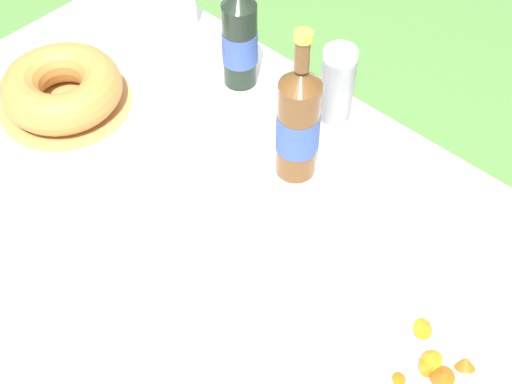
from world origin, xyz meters
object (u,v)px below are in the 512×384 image
object	(u,v)px
cider_bottle_amber	(298,123)
juice_bottle_red	(240,38)
snack_plate_near	(426,365)
cup_stack	(337,87)
bundt_cake	(62,89)

from	to	relation	value
cider_bottle_amber	juice_bottle_red	bearing A→B (deg)	155.72
cider_bottle_amber	juice_bottle_red	world-z (taller)	cider_bottle_amber
snack_plate_near	juice_bottle_red	bearing A→B (deg)	156.35
cup_stack	snack_plate_near	size ratio (longest dim) A/B	0.80
cup_stack	snack_plate_near	distance (m)	0.61
cider_bottle_amber	snack_plate_near	world-z (taller)	cider_bottle_amber
cup_stack	juice_bottle_red	bearing A→B (deg)	-169.04
juice_bottle_red	snack_plate_near	size ratio (longest dim) A/B	1.37
cup_stack	juice_bottle_red	world-z (taller)	juice_bottle_red
cup_stack	cider_bottle_amber	distance (m)	0.18
bundt_cake	cup_stack	xyz separation A→B (m)	(0.47, 0.37, 0.05)
bundt_cake	cup_stack	bearing A→B (deg)	38.39
bundt_cake	cider_bottle_amber	xyz separation A→B (m)	(0.50, 0.20, 0.08)
bundt_cake	juice_bottle_red	xyz separation A→B (m)	(0.23, 0.33, 0.07)
bundt_cake	snack_plate_near	bearing A→B (deg)	0.49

